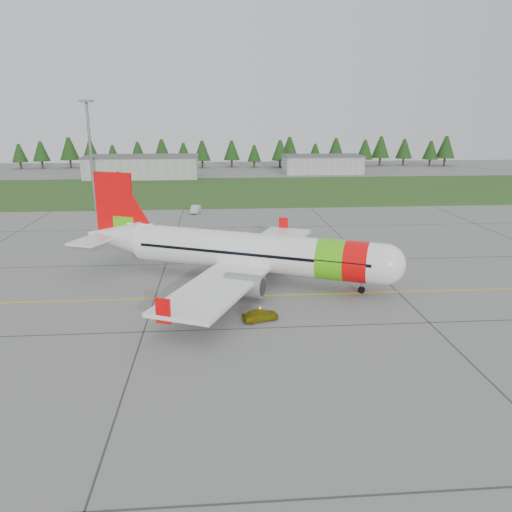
{
  "coord_description": "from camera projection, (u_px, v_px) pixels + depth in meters",
  "views": [
    {
      "loc": [
        -8.57,
        -39.52,
        17.73
      ],
      "look_at": [
        -4.64,
        9.77,
        3.72
      ],
      "focal_mm": 35.0,
      "sensor_mm": 36.0,
      "label": 1
    }
  ],
  "objects": [
    {
      "name": "aircraft",
      "position": [
        246.0,
        252.0,
        54.68
      ],
      "size": [
        35.55,
        33.74,
        11.36
      ],
      "rotation": [
        0.0,
        0.0,
        -0.42
      ],
      "color": "white",
      "rests_on": "ground"
    },
    {
      "name": "grass_strip",
      "position": [
        252.0,
        190.0,
        122.04
      ],
      "size": [
        320.0,
        50.0,
        0.03
      ],
      "primitive_type": "cube",
      "color": "#30561E",
      "rests_on": "ground"
    },
    {
      "name": "hangar_west",
      "position": [
        143.0,
        167.0,
        145.79
      ],
      "size": [
        32.0,
        14.0,
        6.0
      ],
      "primitive_type": "cube",
      "color": "#A8A8A3",
      "rests_on": "ground"
    },
    {
      "name": "taxi_guideline",
      "position": [
        302.0,
        294.0,
        51.06
      ],
      "size": [
        120.0,
        0.25,
        0.02
      ],
      "primitive_type": "cube",
      "color": "gold",
      "rests_on": "ground"
    },
    {
      "name": "follow_me_car",
      "position": [
        260.0,
        303.0,
        44.18
      ],
      "size": [
        1.48,
        1.61,
        3.27
      ],
      "primitive_type": "imported",
      "rotation": [
        0.0,
        0.0,
        1.9
      ],
      "color": "#CEBE0B",
      "rests_on": "ground"
    },
    {
      "name": "hangar_east",
      "position": [
        322.0,
        165.0,
        157.77
      ],
      "size": [
        24.0,
        12.0,
        5.2
      ],
      "primitive_type": "cube",
      "color": "#A8A8A3",
      "rests_on": "ground"
    },
    {
      "name": "ground",
      "position": [
        318.0,
        326.0,
        43.39
      ],
      "size": [
        320.0,
        320.0,
        0.0
      ],
      "primitive_type": "plane",
      "color": "gray",
      "rests_on": "ground"
    },
    {
      "name": "service_van",
      "position": [
        195.0,
        202.0,
        93.14
      ],
      "size": [
        1.67,
        1.6,
        4.29
      ],
      "primitive_type": "imported",
      "rotation": [
        0.0,
        0.0,
        -0.14
      ],
      "color": "silver",
      "rests_on": "ground"
    },
    {
      "name": "treeline",
      "position": [
        240.0,
        153.0,
        174.39
      ],
      "size": [
        160.0,
        8.0,
        10.0
      ],
      "primitive_type": null,
      "color": "#1C3F14",
      "rests_on": "ground"
    },
    {
      "name": "floodlight_mast",
      "position": [
        91.0,
        158.0,
        93.85
      ],
      "size": [
        0.5,
        0.5,
        20.0
      ],
      "primitive_type": "cylinder",
      "color": "slate",
      "rests_on": "ground"
    }
  ]
}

